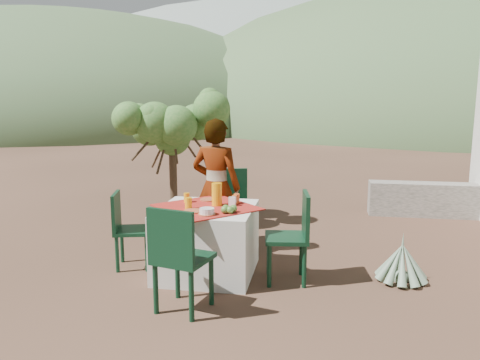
# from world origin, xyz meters

# --- Properties ---
(ground) EXTENTS (160.00, 160.00, 0.00)m
(ground) POSITION_xyz_m (0.00, 0.00, 0.00)
(ground) COLOR #342017
(ground) RESTS_ON ground
(table) EXTENTS (1.30, 1.30, 0.76)m
(table) POSITION_xyz_m (0.26, 0.33, 0.38)
(table) COLOR silver
(table) RESTS_ON ground
(chair_far) EXTENTS (0.56, 0.56, 0.99)m
(chair_far) POSITION_xyz_m (0.31, 1.45, 0.55)
(chair_far) COLOR black
(chair_far) RESTS_ON ground
(chair_near) EXTENTS (0.56, 0.56, 0.99)m
(chair_near) POSITION_xyz_m (0.23, -0.66, 0.55)
(chair_near) COLOR black
(chair_near) RESTS_ON ground
(chair_left) EXTENTS (0.49, 0.49, 0.88)m
(chair_left) POSITION_xyz_m (-0.70, 0.37, 0.49)
(chair_left) COLOR black
(chair_left) RESTS_ON ground
(chair_right) EXTENTS (0.49, 0.49, 0.96)m
(chair_right) POSITION_xyz_m (1.22, 0.26, 0.53)
(chair_right) COLOR black
(chair_right) RESTS_ON ground
(person) EXTENTS (0.67, 0.49, 1.69)m
(person) POSITION_xyz_m (0.22, 1.00, 0.84)
(person) COLOR #8C6651
(person) RESTS_ON ground
(shrub_tree) EXTENTS (1.52, 1.49, 1.79)m
(shrub_tree) POSITION_xyz_m (-0.66, 2.27, 1.41)
(shrub_tree) COLOR #463323
(shrub_tree) RESTS_ON ground
(agave) EXTENTS (0.56, 0.56, 0.59)m
(agave) POSITION_xyz_m (2.35, 0.45, 0.20)
(agave) COLOR gray
(agave) RESTS_ON ground
(stone_wall) EXTENTS (2.60, 0.35, 0.55)m
(stone_wall) POSITION_xyz_m (3.60, 3.40, 0.28)
(stone_wall) COLOR gray
(stone_wall) RESTS_ON ground
(hill_near_left) EXTENTS (40.00, 40.00, 16.00)m
(hill_near_left) POSITION_xyz_m (-18.00, 30.00, 0.00)
(hill_near_left) COLOR #3A522E
(hill_near_left) RESTS_ON ground
(hill_near_right) EXTENTS (48.00, 48.00, 20.00)m
(hill_near_right) POSITION_xyz_m (12.00, 36.00, 0.00)
(hill_near_right) COLOR #3A522E
(hill_near_right) RESTS_ON ground
(hill_far_center) EXTENTS (60.00, 60.00, 24.00)m
(hill_far_center) POSITION_xyz_m (-4.00, 52.00, 0.00)
(hill_far_center) COLOR gray
(hill_far_center) RESTS_ON ground
(plate_far) EXTENTS (0.21, 0.21, 0.01)m
(plate_far) POSITION_xyz_m (0.21, 0.65, 0.77)
(plate_far) COLOR brown
(plate_far) RESTS_ON table
(plate_near) EXTENTS (0.21, 0.21, 0.01)m
(plate_near) POSITION_xyz_m (0.18, 0.08, 0.77)
(plate_near) COLOR brown
(plate_near) RESTS_ON table
(glass_far) EXTENTS (0.07, 0.07, 0.11)m
(glass_far) POSITION_xyz_m (-0.01, 0.50, 0.81)
(glass_far) COLOR #F8A30F
(glass_far) RESTS_ON table
(glass_near) EXTENTS (0.08, 0.08, 0.12)m
(glass_near) POSITION_xyz_m (0.09, 0.19, 0.82)
(glass_near) COLOR #F8A30F
(glass_near) RESTS_ON table
(juice_pitcher) EXTENTS (0.11, 0.11, 0.25)m
(juice_pitcher) POSITION_xyz_m (0.36, 0.41, 0.89)
(juice_pitcher) COLOR #F8A30F
(juice_pitcher) RESTS_ON table
(bowl_plate) EXTENTS (0.18, 0.18, 0.01)m
(bowl_plate) POSITION_xyz_m (0.34, -0.01, 0.77)
(bowl_plate) COLOR brown
(bowl_plate) RESTS_ON table
(white_bowl) EXTENTS (0.15, 0.15, 0.06)m
(white_bowl) POSITION_xyz_m (0.34, -0.01, 0.80)
(white_bowl) COLOR silver
(white_bowl) RESTS_ON bowl_plate
(jar_left) EXTENTS (0.06, 0.06, 0.10)m
(jar_left) POSITION_xyz_m (0.54, 0.49, 0.81)
(jar_left) COLOR #D55D25
(jar_left) RESTS_ON table
(jar_right) EXTENTS (0.07, 0.07, 0.10)m
(jar_right) POSITION_xyz_m (0.55, 0.55, 0.81)
(jar_right) COLOR #D55D25
(jar_right) RESTS_ON table
(napkin_holder) EXTENTS (0.08, 0.05, 0.10)m
(napkin_holder) POSITION_xyz_m (0.52, 0.42, 0.81)
(napkin_holder) COLOR silver
(napkin_holder) RESTS_ON table
(fruit_cluster) EXTENTS (0.16, 0.15, 0.08)m
(fruit_cluster) POSITION_xyz_m (0.54, 0.10, 0.80)
(fruit_cluster) COLOR #4A792C
(fruit_cluster) RESTS_ON table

